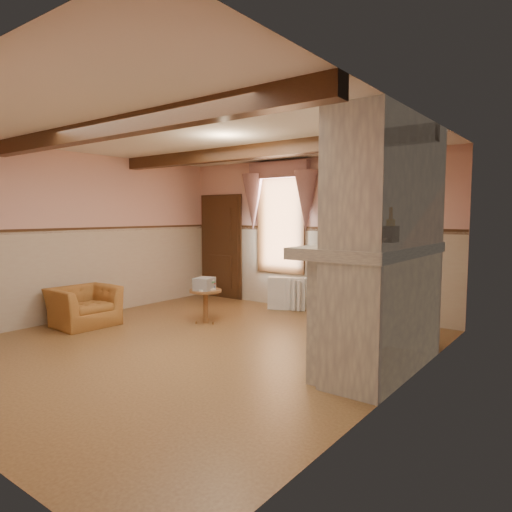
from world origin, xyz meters
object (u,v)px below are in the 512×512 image
Objects in this scene: mantel_clock at (390,234)px; armchair at (84,306)px; side_table at (206,306)px; radiator at (287,293)px; bowl at (372,241)px; oil_lamp at (390,231)px.

armchair is at bearing -162.16° from mantel_clock.
armchair is 1.72× the size of side_table.
side_table is (1.43, 1.29, -0.03)m from armchair.
armchair is 1.35× the size of radiator.
armchair is at bearing -169.00° from bowl.
mantel_clock reaches higher than side_table.
oil_lamp reaches higher than bowl.
armchair is at bearing -138.05° from side_table.
bowl is at bearing -61.93° from radiator.
mantel_clock reaches higher than bowl.
radiator is (0.47, 1.69, 0.02)m from side_table.
radiator is 2.50× the size of oil_lamp.
oil_lamp is at bearing -53.59° from radiator.
radiator is 3.22m from oil_lamp.
radiator is 2.27× the size of bowl.
armchair is 3.38× the size of oil_lamp.
side_table is 0.79× the size of radiator.
armchair is 4.65m from bowl.
bowl is 1.10× the size of oil_lamp.
side_table is 3.25m from mantel_clock.
bowl is (4.43, 0.86, 1.15)m from armchair.
mantel_clock is (0.00, 0.56, 0.06)m from bowl.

